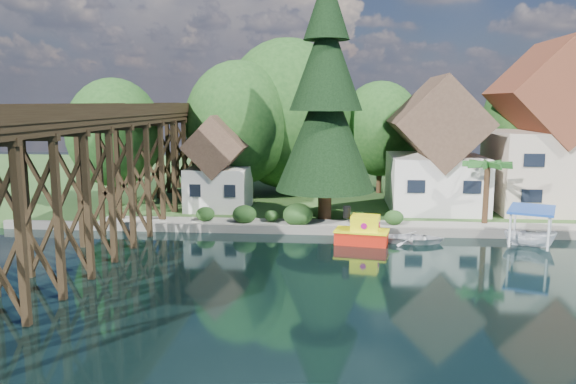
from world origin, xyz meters
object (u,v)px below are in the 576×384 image
at_px(house_center, 547,138).
at_px(boat_white_a, 416,237).
at_px(trestle_bridge, 116,163).
at_px(boat_canopy, 531,230).
at_px(house_left, 436,154).
at_px(tugboat, 362,232).
at_px(shed, 219,169).
at_px(palm_tree, 488,166).
at_px(conifer, 326,102).

bearing_deg(house_center, boat_white_a, -138.86).
relative_size(trestle_bridge, boat_canopy, 9.41).
bearing_deg(trestle_bridge, boat_canopy, 1.26).
xyz_separation_m(house_left, boat_canopy, (4.49, -10.22, -4.04)).
relative_size(trestle_bridge, house_left, 4.01).
xyz_separation_m(trestle_bridge, house_left, (23.00, 10.83, -0.21)).
distance_m(trestle_bridge, house_left, 25.42).
relative_size(tugboat, boat_canopy, 0.82).
bearing_deg(shed, palm_tree, -11.41).
bearing_deg(conifer, tugboat, -64.19).
bearing_deg(boat_canopy, house_center, 67.17).
xyz_separation_m(house_center, conifer, (-18.08, -5.45, 2.99)).
distance_m(trestle_bridge, boat_canopy, 27.82).
xyz_separation_m(boat_white_a, boat_canopy, (7.34, -0.37, 0.70)).
bearing_deg(shed, house_center, 4.24).
height_order(house_center, boat_white_a, house_center).
bearing_deg(palm_tree, house_center, 44.57).
relative_size(house_center, tugboat, 3.63).
height_order(conifer, palm_tree, conifer).
distance_m(conifer, tugboat, 10.55).
bearing_deg(boat_white_a, conifer, 54.54).
relative_size(shed, tugboat, 2.05).
bearing_deg(palm_tree, house_left, 115.61).
bearing_deg(house_center, shed, -175.76).
bearing_deg(boat_canopy, house_left, 113.69).
bearing_deg(boat_canopy, tugboat, -179.08).
relative_size(trestle_bridge, shed, 5.63).
height_order(palm_tree, tugboat, palm_tree).
distance_m(trestle_bridge, boat_white_a, 20.77).
distance_m(shed, palm_tree, 21.16).
xyz_separation_m(shed, tugboat, (11.56, -8.90, -3.06)).
height_order(house_left, shed, house_left).
distance_m(trestle_bridge, tugboat, 17.18).
xyz_separation_m(house_left, palm_tree, (2.72, -5.68, -0.37)).
bearing_deg(conifer, house_center, 16.77).
distance_m(house_center, boat_white_a, 16.85).
relative_size(shed, boat_canopy, 1.67).
distance_m(tugboat, boat_canopy, 10.94).
relative_size(house_center, shed, 1.77).
bearing_deg(palm_tree, tugboat, -152.78).
xyz_separation_m(trestle_bridge, house_center, (32.00, 11.33, 1.07)).
xyz_separation_m(trestle_bridge, palm_tree, (25.72, 5.14, -0.58)).
bearing_deg(tugboat, shed, 142.40).
distance_m(shed, conifer, 11.07).
distance_m(house_left, house_center, 9.10).
bearing_deg(conifer, boat_canopy, -21.25).
bearing_deg(house_left, house_center, 3.18).
bearing_deg(trestle_bridge, conifer, 22.91).
xyz_separation_m(trestle_bridge, boat_white_a, (20.14, 0.97, -4.95)).
distance_m(house_left, conifer, 11.18).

